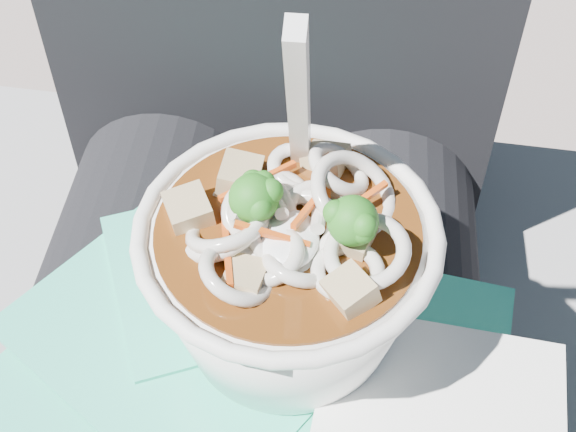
{
  "coord_description": "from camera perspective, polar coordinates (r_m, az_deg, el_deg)",
  "views": [
    {
      "loc": [
        0.06,
        -0.23,
        1.04
      ],
      "look_at": [
        0.03,
        0.03,
        0.73
      ],
      "focal_mm": 50.0,
      "sensor_mm": 36.0,
      "label": 1
    }
  ],
  "objects": [
    {
      "name": "person_body",
      "position": [
        0.58,
        -2.43,
        -6.48
      ],
      "size": [
        0.34,
        0.94,
        1.01
      ],
      "color": "black",
      "rests_on": "ground"
    },
    {
      "name": "plastic_bag",
      "position": [
        0.47,
        -0.86,
        -11.42
      ],
      "size": [
        0.37,
        0.35,
        0.02
      ],
      "color": "#2FC7A2",
      "rests_on": "lap"
    },
    {
      "name": "udon_bowl",
      "position": [
        0.44,
        0.04,
        -3.66
      ],
      "size": [
        0.19,
        0.19,
        0.21
      ],
      "color": "white",
      "rests_on": "plastic_bag"
    }
  ]
}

